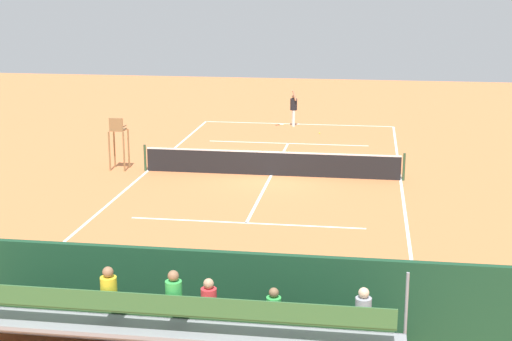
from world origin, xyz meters
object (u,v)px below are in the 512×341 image
at_px(umpire_chair, 118,138).
at_px(tennis_racket, 281,124).
at_px(bleacher_stand, 174,326).
at_px(tennis_player, 294,107).
at_px(equipment_bag, 224,320).
at_px(tennis_net, 271,163).
at_px(courtside_bench, 314,307).
at_px(tennis_ball_near, 320,133).

xyz_separation_m(umpire_chair, tennis_racket, (-5.34, -10.64, -1.30)).
xyz_separation_m(bleacher_stand, tennis_player, (0.29, -25.77, 0.09)).
height_order(umpire_chair, equipment_bag, umpire_chair).
relative_size(bleacher_stand, equipment_bag, 10.07).
height_order(tennis_net, tennis_player, tennis_player).
height_order(tennis_net, umpire_chair, umpire_chair).
distance_m(tennis_net, courtside_bench, 13.54).
relative_size(equipment_bag, tennis_player, 0.47).
bearing_deg(tennis_ball_near, bleacher_stand, 87.12).
bearing_deg(tennis_player, umpire_chair, 59.85).
bearing_deg(umpire_chair, bleacher_stand, 112.26).
relative_size(bleacher_stand, tennis_player, 4.70).
bearing_deg(umpire_chair, equipment_bag, 117.15).
relative_size(umpire_chair, courtside_bench, 1.19).
bearing_deg(umpire_chair, tennis_ball_near, -131.39).
xyz_separation_m(tennis_net, tennis_player, (0.19, -10.40, 0.51)).
relative_size(tennis_net, tennis_racket, 19.60).
xyz_separation_m(equipment_bag, tennis_player, (0.88, -23.80, 0.84)).
xyz_separation_m(equipment_bag, tennis_ball_near, (-0.62, -21.97, -0.15)).
bearing_deg(umpire_chair, tennis_racket, -116.66).
relative_size(tennis_player, tennis_racket, 3.67).
relative_size(courtside_bench, tennis_player, 0.93).
bearing_deg(bleacher_stand, tennis_player, -89.35).
bearing_deg(tennis_racket, tennis_net, 94.59).
distance_m(tennis_net, equipment_bag, 13.42).
bearing_deg(courtside_bench, equipment_bag, 3.70).
relative_size(tennis_player, tennis_ball_near, 29.18).
bearing_deg(equipment_bag, umpire_chair, -62.85).
bearing_deg(tennis_racket, umpire_chair, 63.34).
distance_m(tennis_racket, tennis_ball_near, 3.03).
bearing_deg(tennis_net, umpire_chair, -0.40).
relative_size(umpire_chair, tennis_player, 1.11).
bearing_deg(bleacher_stand, equipment_bag, -106.60).
relative_size(tennis_net, umpire_chair, 4.81).
height_order(bleacher_stand, umpire_chair, bleacher_stand).
height_order(tennis_net, bleacher_stand, bleacher_stand).
bearing_deg(tennis_net, tennis_ball_near, -98.71).
xyz_separation_m(courtside_bench, equipment_bag, (1.99, 0.13, -0.38)).
height_order(umpire_chair, tennis_racket, umpire_chair).
distance_m(courtside_bench, equipment_bag, 2.03).
xyz_separation_m(umpire_chair, tennis_ball_near, (-7.51, -8.52, -1.28)).
relative_size(tennis_net, equipment_bag, 11.44).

